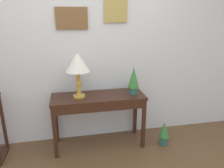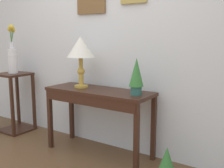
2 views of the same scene
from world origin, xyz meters
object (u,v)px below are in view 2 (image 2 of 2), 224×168
object	(u,v)px
table_lamp	(81,49)
potted_plant_on_console	(136,75)
console_table	(97,99)
pedestal_stand_left	(15,102)
potted_plant_floor	(167,163)
flower_vase_tall	(12,56)

from	to	relation	value
table_lamp	potted_plant_on_console	size ratio (longest dim) A/B	1.56
console_table	potted_plant_on_console	bearing A→B (deg)	1.31
pedestal_stand_left	potted_plant_floor	size ratio (longest dim) A/B	2.36
console_table	flower_vase_tall	distance (m)	1.46
flower_vase_tall	table_lamp	bearing A→B (deg)	1.81
console_table	potted_plant_on_console	world-z (taller)	potted_plant_on_console
console_table	pedestal_stand_left	size ratio (longest dim) A/B	1.49
console_table	table_lamp	size ratio (longest dim) A/B	2.12
table_lamp	potted_plant_on_console	bearing A→B (deg)	-1.12
console_table	potted_plant_floor	xyz separation A→B (m)	(0.88, -0.16, -0.44)
flower_vase_tall	potted_plant_floor	size ratio (longest dim) A/B	1.86
table_lamp	flower_vase_tall	distance (m)	1.16
table_lamp	pedestal_stand_left	bearing A→B (deg)	-178.30
pedestal_stand_left	potted_plant_floor	bearing A→B (deg)	-3.74
table_lamp	potted_plant_on_console	xyz separation A→B (m)	(0.71, -0.01, -0.23)
pedestal_stand_left	flower_vase_tall	bearing A→B (deg)	-25.36
pedestal_stand_left	table_lamp	bearing A→B (deg)	1.70
potted_plant_on_console	pedestal_stand_left	world-z (taller)	potted_plant_on_console
console_table	potted_plant_floor	world-z (taller)	console_table
potted_plant_floor	console_table	bearing A→B (deg)	169.71
table_lamp	pedestal_stand_left	world-z (taller)	table_lamp
pedestal_stand_left	flower_vase_tall	world-z (taller)	flower_vase_tall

